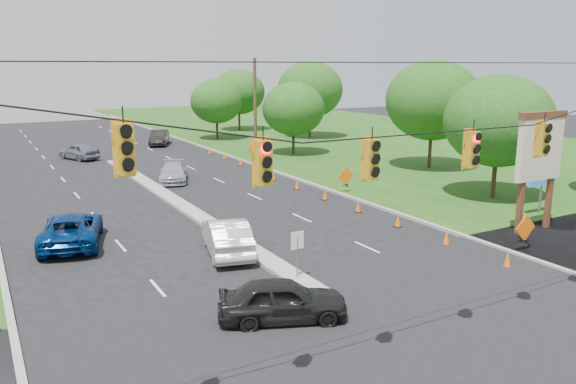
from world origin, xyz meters
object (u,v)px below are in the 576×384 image
white_sedan (227,236)px  blue_pickup (72,229)px  pylon_sign (540,153)px  black_sedan (283,300)px

white_sedan → blue_pickup: 7.57m
pylon_sign → black_sedan: bearing=-169.9°
pylon_sign → white_sedan: 16.27m
pylon_sign → white_sedan: (-15.35, 4.32, -3.19)m
black_sedan → blue_pickup: (-4.76, 12.01, 0.04)m
pylon_sign → blue_pickup: (-21.24, 9.08, -3.23)m
pylon_sign → blue_pickup: pylon_sign is taller
black_sedan → white_sedan: 7.34m
black_sedan → white_sedan: size_ratio=0.87×
pylon_sign → white_sedan: bearing=164.3°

